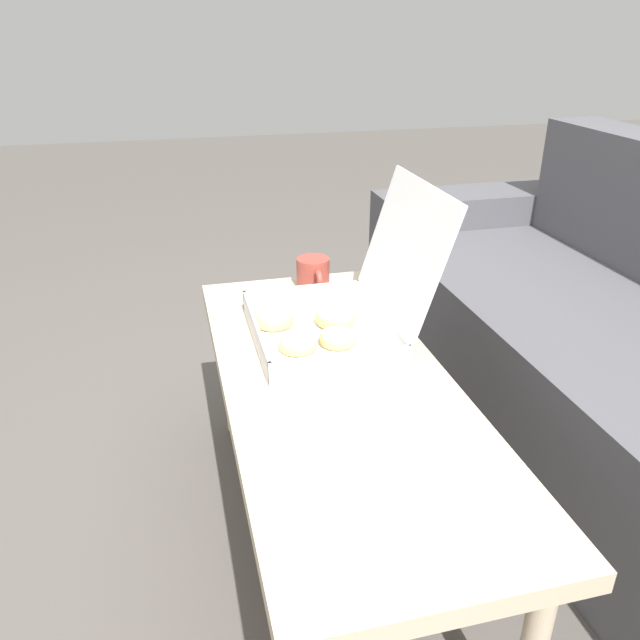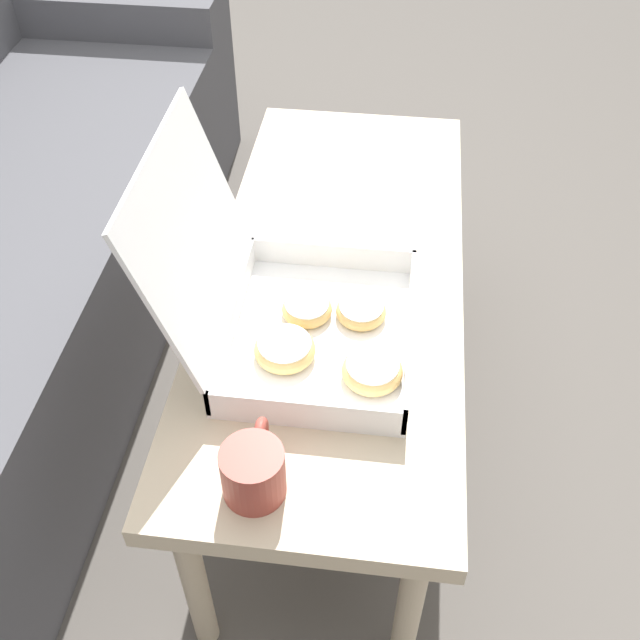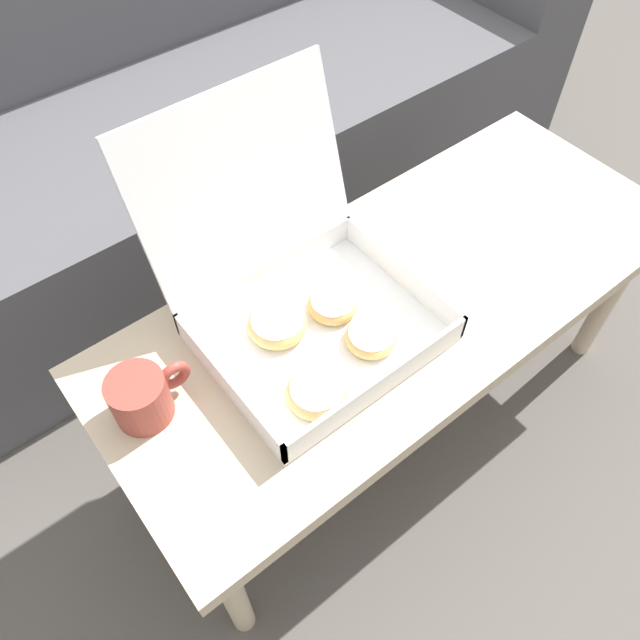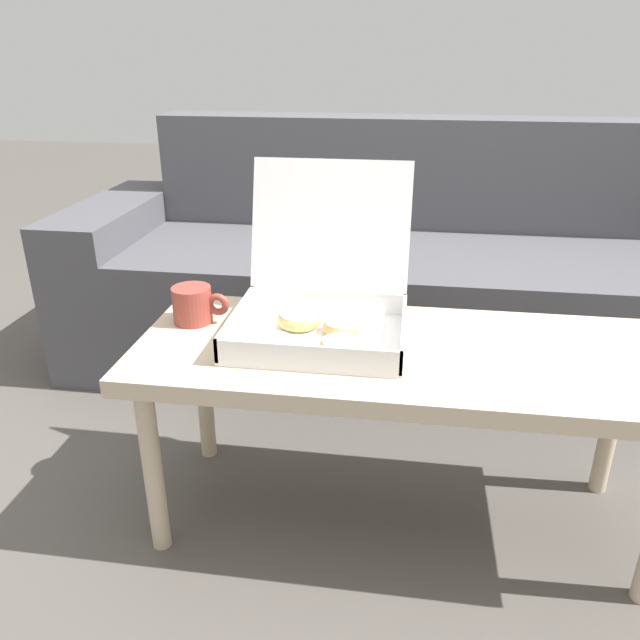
# 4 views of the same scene
# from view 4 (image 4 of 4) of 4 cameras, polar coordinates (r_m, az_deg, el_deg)

# --- Properties ---
(ground_plane) EXTENTS (12.00, 12.00, 0.00)m
(ground_plane) POSITION_cam_4_polar(r_m,az_deg,el_deg) (1.76, 6.95, -14.75)
(ground_plane) COLOR #514C47
(couch) EXTENTS (2.40, 0.79, 0.85)m
(couch) POSITION_cam_4_polar(r_m,az_deg,el_deg) (2.31, 8.01, 3.50)
(couch) COLOR #4C4C51
(couch) RESTS_ON ground_plane
(coffee_table) EXTENTS (1.20, 0.49, 0.47)m
(coffee_table) POSITION_cam_4_polar(r_m,az_deg,el_deg) (1.43, 7.62, -4.28)
(coffee_table) COLOR #C6B293
(coffee_table) RESTS_ON ground_plane
(pastry_box) EXTENTS (0.39, 0.42, 0.37)m
(pastry_box) POSITION_cam_4_polar(r_m,az_deg,el_deg) (1.44, -0.05, 1.30)
(pastry_box) COLOR white
(pastry_box) RESTS_ON coffee_table
(coffee_mug) EXTENTS (0.14, 0.09, 0.09)m
(coffee_mug) POSITION_cam_4_polar(r_m,az_deg,el_deg) (1.53, -11.29, 1.38)
(coffee_mug) COLOR #993D33
(coffee_mug) RESTS_ON coffee_table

